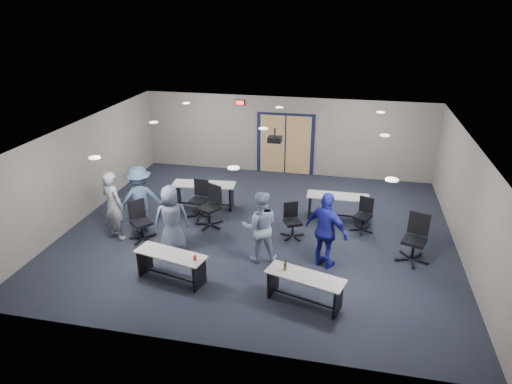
% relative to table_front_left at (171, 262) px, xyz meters
% --- Properties ---
extents(floor, '(10.00, 10.00, 0.00)m').
position_rel_table_front_left_xyz_m(floor, '(1.40, 2.66, -0.45)').
color(floor, black).
rests_on(floor, ground).
extents(back_wall, '(10.00, 0.04, 2.70)m').
position_rel_table_front_left_xyz_m(back_wall, '(1.40, 7.16, 0.90)').
color(back_wall, gray).
rests_on(back_wall, floor).
extents(front_wall, '(10.00, 0.04, 2.70)m').
position_rel_table_front_left_xyz_m(front_wall, '(1.40, -1.84, 0.90)').
color(front_wall, gray).
rests_on(front_wall, floor).
extents(left_wall, '(0.04, 9.00, 2.70)m').
position_rel_table_front_left_xyz_m(left_wall, '(-3.60, 2.66, 0.90)').
color(left_wall, gray).
rests_on(left_wall, floor).
extents(right_wall, '(0.04, 9.00, 2.70)m').
position_rel_table_front_left_xyz_m(right_wall, '(6.40, 2.66, 0.90)').
color(right_wall, gray).
rests_on(right_wall, floor).
extents(ceiling, '(10.00, 9.00, 0.04)m').
position_rel_table_front_left_xyz_m(ceiling, '(1.40, 2.66, 2.25)').
color(ceiling, silver).
rests_on(ceiling, back_wall).
extents(double_door, '(2.00, 0.07, 2.20)m').
position_rel_table_front_left_xyz_m(double_door, '(1.40, 7.13, 0.60)').
color(double_door, black).
rests_on(double_door, back_wall).
extents(exit_sign, '(0.32, 0.07, 0.18)m').
position_rel_table_front_left_xyz_m(exit_sign, '(-0.20, 7.11, 2.00)').
color(exit_sign, black).
rests_on(exit_sign, back_wall).
extents(ceiling_projector, '(0.35, 0.32, 0.37)m').
position_rel_table_front_left_xyz_m(ceiling_projector, '(1.70, 3.16, 1.96)').
color(ceiling_projector, black).
rests_on(ceiling_projector, ceiling).
extents(ceiling_can_lights, '(6.24, 5.74, 0.02)m').
position_rel_table_front_left_xyz_m(ceiling_can_lights, '(1.40, 2.91, 2.22)').
color(ceiling_can_lights, white).
rests_on(ceiling_can_lights, ceiling).
extents(table_front_left, '(1.68, 0.88, 0.76)m').
position_rel_table_front_left_xyz_m(table_front_left, '(0.00, 0.00, 0.00)').
color(table_front_left, '#B4B1AA').
rests_on(table_front_left, floor).
extents(table_front_right, '(1.68, 0.96, 0.89)m').
position_rel_table_front_left_xyz_m(table_front_right, '(2.93, -0.23, -0.00)').
color(table_front_right, '#B4B1AA').
rests_on(table_front_right, floor).
extents(table_back_left, '(1.88, 0.79, 0.74)m').
position_rel_table_front_left_xyz_m(table_back_left, '(-0.49, 3.79, 0.06)').
color(table_back_left, '#B4B1AA').
rests_on(table_back_left, floor).
extents(table_back_right, '(1.71, 0.59, 0.69)m').
position_rel_table_front_left_xyz_m(table_back_right, '(3.39, 3.85, 0.02)').
color(table_back_right, '#B4B1AA').
rests_on(table_back_right, floor).
extents(chair_back_a, '(0.74, 0.74, 1.05)m').
position_rel_table_front_left_xyz_m(chair_back_a, '(-0.44, 3.14, 0.08)').
color(chair_back_a, black).
rests_on(chair_back_a, floor).
extents(chair_back_b, '(0.97, 0.97, 1.13)m').
position_rel_table_front_left_xyz_m(chair_back_b, '(0.02, 2.66, 0.12)').
color(chair_back_b, black).
rests_on(chair_back_b, floor).
extents(chair_back_c, '(0.77, 0.77, 0.91)m').
position_rel_table_front_left_xyz_m(chair_back_c, '(2.32, 2.49, 0.01)').
color(chair_back_c, black).
rests_on(chair_back_c, floor).
extents(chair_back_d, '(0.75, 0.75, 0.92)m').
position_rel_table_front_left_xyz_m(chair_back_d, '(4.08, 3.21, 0.01)').
color(chair_back_d, black).
rests_on(chair_back_d, floor).
extents(chair_loose_left, '(0.91, 0.91, 1.03)m').
position_rel_table_front_left_xyz_m(chair_loose_left, '(-1.43, 1.55, 0.07)').
color(chair_loose_left, black).
rests_on(chair_loose_left, floor).
extents(chair_loose_right, '(0.92, 0.92, 1.15)m').
position_rel_table_front_left_xyz_m(chair_loose_right, '(5.25, 1.92, 0.13)').
color(chair_loose_right, black).
rests_on(chair_loose_right, floor).
extents(person_gray, '(0.79, 0.67, 1.83)m').
position_rel_table_front_left_xyz_m(person_gray, '(-2.13, 1.51, 0.47)').
color(person_gray, gray).
rests_on(person_gray, floor).
extents(person_plaid, '(0.99, 0.86, 1.70)m').
position_rel_table_front_left_xyz_m(person_plaid, '(-0.45, 1.20, 0.40)').
color(person_plaid, '#4D5569').
rests_on(person_plaid, floor).
extents(person_lightblue, '(0.98, 0.84, 1.74)m').
position_rel_table_front_left_xyz_m(person_lightblue, '(1.72, 1.23, 0.42)').
color(person_lightblue, '#94A6C5').
rests_on(person_lightblue, floor).
extents(person_navy, '(1.15, 0.92, 1.83)m').
position_rel_table_front_left_xyz_m(person_navy, '(3.23, 1.26, 0.47)').
color(person_navy, navy).
rests_on(person_navy, floor).
extents(person_back, '(1.35, 1.18, 1.81)m').
position_rel_table_front_left_xyz_m(person_back, '(-1.65, 2.04, 0.46)').
color(person_back, '#425878').
rests_on(person_back, floor).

